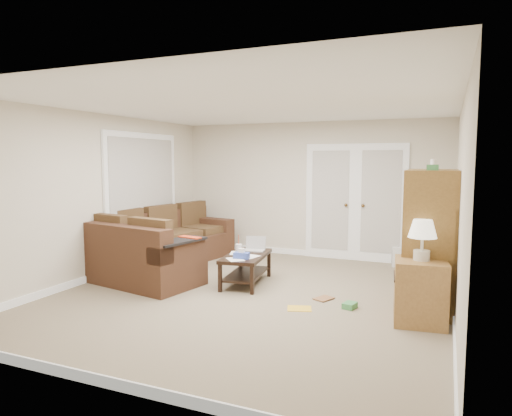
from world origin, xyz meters
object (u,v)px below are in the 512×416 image
at_px(coffee_table, 247,267).
at_px(tv_armoire, 430,239).
at_px(side_cabinet, 420,286).
at_px(sectional_sofa, 158,249).

relative_size(coffee_table, tv_armoire, 0.62).
distance_m(coffee_table, side_cabinet, 2.55).
bearing_deg(side_cabinet, coffee_table, 156.40).
relative_size(coffee_table, side_cabinet, 0.98).
xyz_separation_m(sectional_sofa, coffee_table, (1.67, -0.18, -0.11)).
height_order(sectional_sofa, coffee_table, sectional_sofa).
bearing_deg(tv_armoire, sectional_sofa, 174.77).
distance_m(sectional_sofa, tv_armoire, 4.20).
bearing_deg(side_cabinet, sectional_sofa, 160.73).
bearing_deg(coffee_table, sectional_sofa, 165.86).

